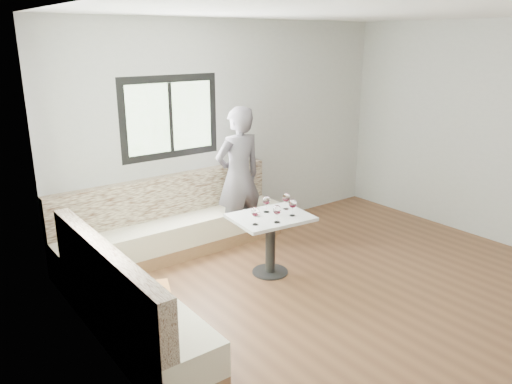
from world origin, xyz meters
TOP-DOWN VIEW (x-y plane):
  - room at (-0.08, 0.08)m, footprint 5.01×5.01m
  - banquette at (-1.59, 1.63)m, footprint 2.90×2.80m
  - table at (-0.45, 1.11)m, footprint 0.90×0.74m
  - person at (-0.21, 2.06)m, footprint 0.66×0.44m
  - olive_ramekin at (-0.58, 1.22)m, footprint 0.09×0.09m
  - wine_glass_a at (-0.74, 1.00)m, footprint 0.09×0.09m
  - wine_glass_b at (-0.52, 0.91)m, footprint 0.09×0.09m
  - wine_glass_c at (-0.25, 0.97)m, footprint 0.09×0.09m
  - wine_glass_d at (-0.41, 1.24)m, footprint 0.09×0.09m
  - wine_glass_e at (-0.17, 1.18)m, footprint 0.09×0.09m

SIDE VIEW (x-z plane):
  - banquette at x=-1.59m, z-range -0.14..0.81m
  - table at x=-0.45m, z-range 0.17..0.86m
  - olive_ramekin at x=-0.58m, z-range 0.69..0.72m
  - wine_glass_a at x=-0.74m, z-range 0.73..0.92m
  - wine_glass_b at x=-0.52m, z-range 0.73..0.92m
  - wine_glass_c at x=-0.25m, z-range 0.73..0.92m
  - wine_glass_d at x=-0.41m, z-range 0.73..0.92m
  - wine_glass_e at x=-0.17m, z-range 0.73..0.92m
  - person at x=-0.21m, z-range 0.00..1.78m
  - room at x=-0.08m, z-range 0.01..2.82m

